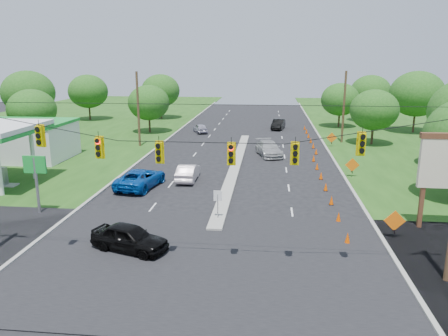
# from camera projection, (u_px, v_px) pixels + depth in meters

# --- Properties ---
(ground) EXTENTS (160.00, 160.00, 0.00)m
(ground) POSITION_uv_depth(u_px,v_px,m) (205.00, 260.00, 23.34)
(ground) COLOR black
(ground) RESTS_ON ground
(cross_street) EXTENTS (160.00, 14.00, 0.02)m
(cross_street) POSITION_uv_depth(u_px,v_px,m) (205.00, 260.00, 23.34)
(cross_street) COLOR black
(cross_street) RESTS_ON ground
(curb_left) EXTENTS (0.25, 110.00, 0.16)m
(curb_left) POSITION_uv_depth(u_px,v_px,m) (159.00, 147.00, 53.30)
(curb_left) COLOR gray
(curb_left) RESTS_ON ground
(curb_right) EXTENTS (0.25, 110.00, 0.16)m
(curb_right) POSITION_uv_depth(u_px,v_px,m) (327.00, 150.00, 51.24)
(curb_right) COLOR gray
(curb_right) RESTS_ON ground
(median) EXTENTS (1.00, 34.00, 0.18)m
(median) POSITION_uv_depth(u_px,v_px,m) (236.00, 166.00, 43.59)
(median) COLOR gray
(median) RESTS_ON ground
(median_sign) EXTENTS (0.55, 0.06, 2.05)m
(median_sign) POSITION_uv_depth(u_px,v_px,m) (218.00, 199.00, 28.77)
(median_sign) COLOR gray
(median_sign) RESTS_ON ground
(signal_span) EXTENTS (25.60, 0.32, 9.00)m
(signal_span) POSITION_uv_depth(u_px,v_px,m) (199.00, 175.00, 21.17)
(signal_span) COLOR #422D1C
(signal_span) RESTS_ON ground
(utility_pole_far_left) EXTENTS (0.28, 0.28, 9.00)m
(utility_pole_far_left) POSITION_uv_depth(u_px,v_px,m) (138.00, 110.00, 52.44)
(utility_pole_far_left) COLOR #422D1C
(utility_pole_far_left) RESTS_ON ground
(utility_pole_far_right) EXTENTS (0.28, 0.28, 9.00)m
(utility_pole_far_right) POSITION_uv_depth(u_px,v_px,m) (344.00, 107.00, 54.72)
(utility_pole_far_right) COLOR #422D1C
(utility_pole_far_right) RESTS_ON ground
(gas_station) EXTENTS (18.40, 19.70, 5.20)m
(gas_station) POSITION_uv_depth(u_px,v_px,m) (5.00, 138.00, 44.64)
(gas_station) COLOR white
(gas_station) RESTS_ON ground
(pylon_sign) EXTENTS (5.90, 2.30, 6.12)m
(pylon_sign) POSITION_uv_depth(u_px,v_px,m) (448.00, 167.00, 26.88)
(pylon_sign) COLOR #59331E
(pylon_sign) RESTS_ON ground
(cone_0) EXTENTS (0.32, 0.32, 0.70)m
(cone_0) POSITION_uv_depth(u_px,v_px,m) (348.00, 238.00, 25.34)
(cone_0) COLOR #DC4700
(cone_0) RESTS_ON ground
(cone_1) EXTENTS (0.32, 0.32, 0.70)m
(cone_1) POSITION_uv_depth(u_px,v_px,m) (339.00, 217.00, 28.71)
(cone_1) COLOR #DC4700
(cone_1) RESTS_ON ground
(cone_2) EXTENTS (0.32, 0.32, 0.70)m
(cone_2) POSITION_uv_depth(u_px,v_px,m) (331.00, 200.00, 32.09)
(cone_2) COLOR #DC4700
(cone_2) RESTS_ON ground
(cone_3) EXTENTS (0.32, 0.32, 0.70)m
(cone_3) POSITION_uv_depth(u_px,v_px,m) (326.00, 187.00, 35.46)
(cone_3) COLOR #DC4700
(cone_3) RESTS_ON ground
(cone_4) EXTENTS (0.32, 0.32, 0.70)m
(cone_4) POSITION_uv_depth(u_px,v_px,m) (321.00, 176.00, 38.84)
(cone_4) COLOR #DC4700
(cone_4) RESTS_ON ground
(cone_5) EXTENTS (0.32, 0.32, 0.70)m
(cone_5) POSITION_uv_depth(u_px,v_px,m) (317.00, 166.00, 42.21)
(cone_5) COLOR #DC4700
(cone_5) RESTS_ON ground
(cone_6) EXTENTS (0.32, 0.32, 0.70)m
(cone_6) POSITION_uv_depth(u_px,v_px,m) (314.00, 158.00, 45.59)
(cone_6) COLOR #DC4700
(cone_6) RESTS_ON ground
(cone_7) EXTENTS (0.32, 0.32, 0.70)m
(cone_7) POSITION_uv_depth(u_px,v_px,m) (316.00, 151.00, 48.90)
(cone_7) COLOR #DC4700
(cone_7) RESTS_ON ground
(cone_8) EXTENTS (0.32, 0.32, 0.70)m
(cone_8) POSITION_uv_depth(u_px,v_px,m) (313.00, 145.00, 52.28)
(cone_8) COLOR #DC4700
(cone_8) RESTS_ON ground
(cone_9) EXTENTS (0.32, 0.32, 0.70)m
(cone_9) POSITION_uv_depth(u_px,v_px,m) (311.00, 140.00, 55.65)
(cone_9) COLOR #DC4700
(cone_9) RESTS_ON ground
(cone_10) EXTENTS (0.32, 0.32, 0.70)m
(cone_10) POSITION_uv_depth(u_px,v_px,m) (309.00, 135.00, 59.03)
(cone_10) COLOR #DC4700
(cone_10) RESTS_ON ground
(cone_11) EXTENTS (0.32, 0.32, 0.70)m
(cone_11) POSITION_uv_depth(u_px,v_px,m) (306.00, 131.00, 62.40)
(cone_11) COLOR #DC4700
(cone_11) RESTS_ON ground
(cone_12) EXTENTS (0.32, 0.32, 0.70)m
(cone_12) POSITION_uv_depth(u_px,v_px,m) (305.00, 128.00, 65.78)
(cone_12) COLOR #DC4700
(cone_12) RESTS_ON ground
(work_sign_0) EXTENTS (1.27, 0.58, 1.37)m
(work_sign_0) POSITION_uv_depth(u_px,v_px,m) (395.00, 222.00, 25.83)
(work_sign_0) COLOR black
(work_sign_0) RESTS_ON ground
(work_sign_1) EXTENTS (1.27, 0.58, 1.37)m
(work_sign_1) POSITION_uv_depth(u_px,v_px,m) (352.00, 166.00, 39.33)
(work_sign_1) COLOR black
(work_sign_1) RESTS_ON ground
(work_sign_2) EXTENTS (1.27, 0.58, 1.37)m
(work_sign_2) POSITION_uv_depth(u_px,v_px,m) (332.00, 138.00, 52.83)
(work_sign_2) COLOR black
(work_sign_2) RESTS_ON ground
(tree_2) EXTENTS (5.88, 5.88, 6.86)m
(tree_2) POSITION_uv_depth(u_px,v_px,m) (32.00, 110.00, 53.86)
(tree_2) COLOR black
(tree_2) RESTS_ON ground
(tree_3) EXTENTS (7.56, 7.56, 8.82)m
(tree_3) POSITION_uv_depth(u_px,v_px,m) (28.00, 93.00, 63.81)
(tree_3) COLOR black
(tree_3) RESTS_ON ground
(tree_4) EXTENTS (6.72, 6.72, 7.84)m
(tree_4) POSITION_uv_depth(u_px,v_px,m) (88.00, 91.00, 75.12)
(tree_4) COLOR black
(tree_4) RESTS_ON ground
(tree_5) EXTENTS (5.88, 5.88, 6.86)m
(tree_5) POSITION_uv_depth(u_px,v_px,m) (149.00, 103.00, 62.28)
(tree_5) COLOR black
(tree_5) RESTS_ON ground
(tree_6) EXTENTS (6.72, 6.72, 7.84)m
(tree_6) POSITION_uv_depth(u_px,v_px,m) (161.00, 91.00, 76.80)
(tree_6) COLOR black
(tree_6) RESTS_ON ground
(tree_9) EXTENTS (5.88, 5.88, 6.86)m
(tree_9) POSITION_uv_depth(u_px,v_px,m) (374.00, 110.00, 53.44)
(tree_9) COLOR black
(tree_9) RESTS_ON ground
(tree_10) EXTENTS (7.56, 7.56, 8.82)m
(tree_10) POSITION_uv_depth(u_px,v_px,m) (417.00, 94.00, 61.97)
(tree_10) COLOR black
(tree_10) RESTS_ON ground
(tree_11) EXTENTS (6.72, 6.72, 7.84)m
(tree_11) POSITION_uv_depth(u_px,v_px,m) (371.00, 92.00, 73.13)
(tree_11) COLOR black
(tree_11) RESTS_ON ground
(tree_12) EXTENTS (5.88, 5.88, 6.86)m
(tree_12) POSITION_uv_depth(u_px,v_px,m) (340.00, 99.00, 67.15)
(tree_12) COLOR black
(tree_12) RESTS_ON ground
(black_sedan) EXTENTS (4.82, 3.11, 1.53)m
(black_sedan) POSITION_uv_depth(u_px,v_px,m) (130.00, 238.00, 24.33)
(black_sedan) COLOR black
(black_sedan) RESTS_ON ground
(white_sedan) EXTENTS (1.57, 4.43, 1.46)m
(white_sedan) POSITION_uv_depth(u_px,v_px,m) (188.00, 172.00, 38.48)
(white_sedan) COLOR silver
(white_sedan) RESTS_ON ground
(blue_pickup) EXTENTS (3.50, 6.05, 1.58)m
(blue_pickup) POSITION_uv_depth(u_px,v_px,m) (141.00, 178.00, 36.33)
(blue_pickup) COLOR #07439E
(blue_pickup) RESTS_ON ground
(silver_car_far) EXTENTS (3.49, 5.83, 1.58)m
(silver_car_far) POSITION_uv_depth(u_px,v_px,m) (269.00, 149.00, 48.26)
(silver_car_far) COLOR #9F9F9F
(silver_car_far) RESTS_ON ground
(silver_car_oncoming) EXTENTS (2.90, 4.16, 1.32)m
(silver_car_oncoming) POSITION_uv_depth(u_px,v_px,m) (200.00, 128.00, 63.15)
(silver_car_oncoming) COLOR #9995A8
(silver_car_oncoming) RESTS_ON ground
(dark_car_receding) EXTENTS (2.34, 4.80, 1.51)m
(dark_car_receding) POSITION_uv_depth(u_px,v_px,m) (278.00, 124.00, 66.21)
(dark_car_receding) COLOR black
(dark_car_receding) RESTS_ON ground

